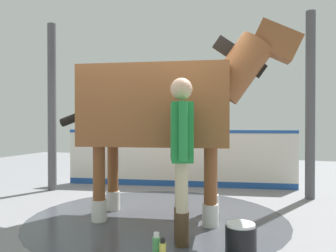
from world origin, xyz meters
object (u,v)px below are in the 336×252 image
horse (166,107)px  handler (181,146)px  bottle_shampoo (163,252)px  bottle_spray (157,247)px  wash_bucket (241,239)px

horse → handler: size_ratio=1.84×
handler → bottle_shampoo: (0.01, 0.59, -0.93)m
horse → bottle_spray: horse is taller
bottle_shampoo → handler: bearing=-91.2°
handler → wash_bucket: (-0.65, 0.16, -0.89)m
horse → bottle_shampoo: size_ratio=14.15×
horse → bottle_shampoo: bearing=-81.6°
bottle_shampoo → bottle_spray: bearing=-42.7°
handler → horse: bearing=-80.5°
horse → bottle_shampoo: (-0.44, 1.41, -1.39)m
wash_bucket → bottle_spray: (0.75, 0.34, -0.04)m
handler → bottle_spray: bearing=59.1°
handler → bottle_shampoo: 1.10m
horse → bottle_spray: (-0.35, 1.33, -1.39)m
wash_bucket → bottle_shampoo: bearing=32.7°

